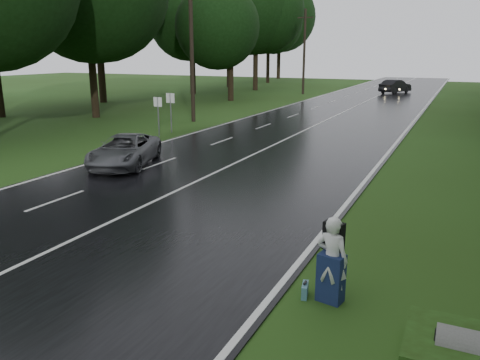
% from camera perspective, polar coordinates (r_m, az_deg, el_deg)
% --- Properties ---
extents(ground, '(160.00, 160.00, 0.00)m').
position_cam_1_polar(ground, '(13.45, -18.54, -6.53)').
color(ground, '#244715').
rests_on(ground, ground).
extents(road, '(12.00, 140.00, 0.04)m').
position_cam_1_polar(road, '(30.60, 8.08, 6.05)').
color(road, black).
rests_on(road, ground).
extents(lane_center, '(0.12, 140.00, 0.01)m').
position_cam_1_polar(lane_center, '(30.59, 8.08, 6.09)').
color(lane_center, silver).
rests_on(lane_center, road).
extents(grey_car, '(3.59, 5.15, 1.31)m').
position_cam_1_polar(grey_car, '(21.03, -13.76, 3.49)').
color(grey_car, '#56585C').
rests_on(grey_car, road).
extents(far_car, '(3.41, 5.05, 1.58)m').
position_cam_1_polar(far_car, '(60.78, 18.24, 10.69)').
color(far_car, black).
rests_on(far_car, road).
extents(hitchhiker, '(0.72, 0.67, 1.78)m').
position_cam_1_polar(hitchhiker, '(9.53, 11.02, -9.72)').
color(hitchhiker, silver).
rests_on(hitchhiker, ground).
extents(suitcase, '(0.19, 0.40, 0.28)m').
position_cam_1_polar(suitcase, '(9.90, 7.84, -13.04)').
color(suitcase, teal).
rests_on(suitcase, ground).
extents(utility_pole_mid, '(1.80, 0.28, 10.14)m').
position_cam_1_polar(utility_pole_mid, '(34.21, -5.63, 7.05)').
color(utility_pole_mid, black).
rests_on(utility_pole_mid, ground).
extents(utility_pole_far, '(1.80, 0.28, 9.56)m').
position_cam_1_polar(utility_pole_far, '(57.27, 7.59, 10.24)').
color(utility_pole_far, black).
rests_on(utility_pole_far, ground).
extents(road_sign_a, '(0.55, 0.10, 2.28)m').
position_cam_1_polar(road_sign_a, '(28.41, -9.72, 5.24)').
color(road_sign_a, white).
rests_on(road_sign_a, ground).
extents(road_sign_b, '(0.58, 0.10, 2.41)m').
position_cam_1_polar(road_sign_b, '(29.49, -8.26, 5.66)').
color(road_sign_b, white).
rests_on(road_sign_b, ground).
extents(tree_left_d, '(10.15, 10.15, 15.85)m').
position_cam_1_polar(tree_left_d, '(37.92, -16.96, 7.26)').
color(tree_left_d, black).
rests_on(tree_left_d, ground).
extents(tree_left_e, '(7.88, 7.88, 12.31)m').
position_cam_1_polar(tree_left_e, '(49.14, -1.12, 9.57)').
color(tree_left_e, black).
rests_on(tree_left_e, ground).
extents(tree_left_f, '(11.22, 11.22, 17.53)m').
position_cam_1_polar(tree_left_f, '(62.84, 1.86, 10.79)').
color(tree_left_f, black).
rests_on(tree_left_f, ground).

